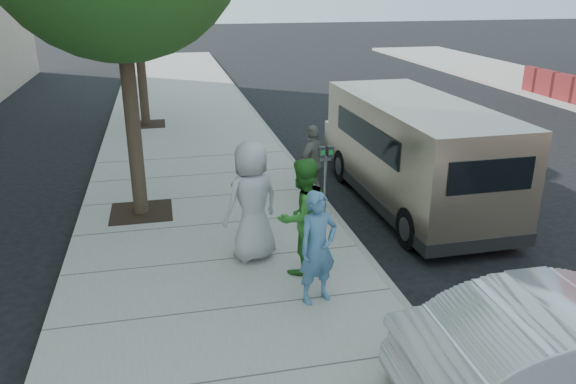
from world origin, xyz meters
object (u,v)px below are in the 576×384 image
at_px(person_officer, 318,248).
at_px(person_gray_shirt, 252,201).
at_px(van, 412,151).
at_px(person_green_shirt, 302,217).
at_px(parking_meter, 326,165).
at_px(person_striped_polo, 313,163).

xyz_separation_m(person_officer, person_gray_shirt, (-0.67, 1.53, 0.17)).
bearing_deg(van, person_green_shirt, -139.14).
bearing_deg(van, parking_meter, -167.83).
bearing_deg(van, person_gray_shirt, -151.71).
xyz_separation_m(parking_meter, person_striped_polo, (-0.05, 0.73, -0.18)).
bearing_deg(person_green_shirt, van, -165.03).
height_order(parking_meter, person_officer, person_officer).
xyz_separation_m(parking_meter, person_gray_shirt, (-1.69, -1.58, 0.00)).
height_order(van, person_striped_polo, van).
height_order(van, person_green_shirt, van).
bearing_deg(person_striped_polo, van, 132.22).
height_order(van, person_officer, van).
xyz_separation_m(person_green_shirt, person_gray_shirt, (-0.68, 0.62, 0.07)).
distance_m(parking_meter, person_gray_shirt, 2.32).
relative_size(person_green_shirt, person_gray_shirt, 0.93).
bearing_deg(van, person_officer, -130.82).
bearing_deg(person_officer, van, 32.09).
distance_m(parking_meter, person_green_shirt, 2.43).
height_order(person_officer, person_green_shirt, person_green_shirt).
relative_size(van, person_striped_polo, 3.73).
bearing_deg(person_striped_polo, person_gray_shirt, 14.42).
distance_m(van, person_gray_shirt, 4.21).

